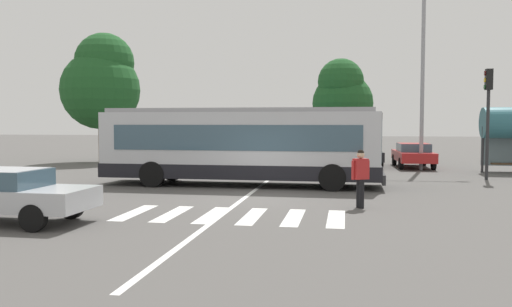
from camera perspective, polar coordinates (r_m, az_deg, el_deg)
The scene contains 15 objects.
ground_plane at distance 17.55m, azimuth -0.20°, elevation -4.85°, with size 160.00×160.00×0.00m, color #514F4C.
city_transit_bus at distance 21.05m, azimuth -1.64°, elevation 0.86°, with size 11.05×2.74×3.06m.
pedestrian_crossing_street at distance 15.80m, azimuth 11.15°, elevation -2.29°, with size 0.53×0.41×1.72m.
foreground_sedan at distance 14.68m, azimuth -25.70°, elevation -3.79°, with size 4.53×1.93×1.35m.
parked_car_white at distance 31.66m, azimuth -3.21°, elevation 0.22°, with size 2.04×4.58×1.35m.
parked_car_blue at distance 30.67m, azimuth 1.12°, elevation 0.12°, with size 2.08×4.60×1.35m.
parked_car_teal at distance 30.33m, azimuth 6.13°, elevation 0.06°, with size 2.03×4.58×1.35m.
parked_car_black at distance 30.82m, azimuth 11.37°, elevation 0.07°, with size 2.18×4.63×1.35m.
parked_car_red at distance 30.59m, azimuth 16.52°, elevation -0.03°, with size 1.99×4.56×1.35m.
traffic_light_far_corner at distance 25.15m, azimuth 23.66°, elevation 4.72°, with size 0.33×0.32×4.81m.
twin_arm_street_lamp at distance 29.31m, azimuth 17.49°, elevation 9.57°, with size 4.89×0.32×9.34m.
background_tree_left at distance 34.80m, azimuth -16.24°, elevation 7.39°, with size 4.91×4.91×8.08m.
background_tree_right at distance 35.06m, azimuth 9.23°, elevation 6.02°, with size 3.94×3.94×6.61m.
crosswalk_painted_stripes at distance 14.37m, azimuth -2.60°, elevation -6.68°, with size 5.99×2.61×0.01m.
lane_center_line at distance 19.56m, azimuth -0.16°, elevation -3.99°, with size 0.16×24.00×0.01m, color silver.
Camera 1 is at (2.96, -17.11, 2.51)m, focal length 37.24 mm.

